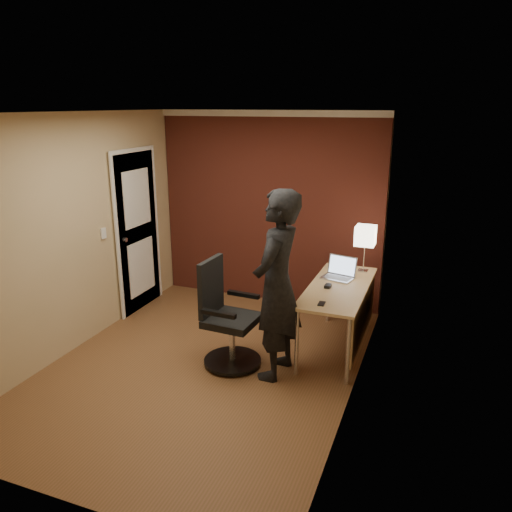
% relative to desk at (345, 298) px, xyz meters
% --- Properties ---
extents(room, '(4.00, 4.00, 4.00)m').
position_rel_desk_xyz_m(room, '(-1.53, 0.71, 0.77)').
color(room, brown).
rests_on(room, ground).
extents(desk, '(0.60, 1.50, 0.73)m').
position_rel_desk_xyz_m(desk, '(0.00, 0.00, 0.00)').
color(desk, tan).
rests_on(desk, ground).
extents(desk_lamp, '(0.22, 0.22, 0.54)m').
position_rel_desk_xyz_m(desk_lamp, '(0.09, 0.58, 0.55)').
color(desk_lamp, silver).
rests_on(desk_lamp, desk).
extents(laptop, '(0.38, 0.33, 0.23)m').
position_rel_desk_xyz_m(laptop, '(-0.12, 0.27, 0.19)').
color(laptop, silver).
rests_on(laptop, desk).
extents(mouse, '(0.06, 0.10, 0.03)m').
position_rel_desk_xyz_m(mouse, '(-0.17, -0.09, 0.14)').
color(mouse, black).
rests_on(mouse, desk).
extents(phone, '(0.06, 0.12, 0.01)m').
position_rel_desk_xyz_m(phone, '(-0.12, -0.55, 0.13)').
color(phone, black).
rests_on(phone, desk).
extents(office_chair, '(0.59, 0.62, 1.08)m').
position_rel_desk_xyz_m(office_chair, '(-1.06, -0.72, -0.12)').
color(office_chair, black).
rests_on(office_chair, ground).
extents(person, '(0.48, 0.70, 1.85)m').
position_rel_desk_xyz_m(person, '(-0.52, -0.72, 0.32)').
color(person, black).
rests_on(person, ground).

